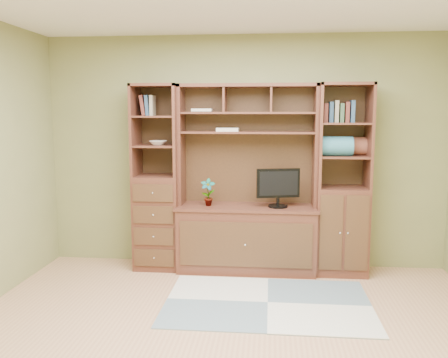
# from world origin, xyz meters

# --- Properties ---
(room) EXTENTS (4.60, 4.10, 2.64)m
(room) POSITION_xyz_m (0.00, 0.00, 1.30)
(room) COLOR tan
(room) RESTS_ON ground
(center_hutch) EXTENTS (1.54, 0.53, 2.05)m
(center_hutch) POSITION_xyz_m (0.05, 1.73, 1.02)
(center_hutch) COLOR #4D261A
(center_hutch) RESTS_ON ground
(left_tower) EXTENTS (0.50, 0.45, 2.05)m
(left_tower) POSITION_xyz_m (-0.95, 1.77, 1.02)
(left_tower) COLOR #4D261A
(left_tower) RESTS_ON ground
(right_tower) EXTENTS (0.55, 0.45, 2.05)m
(right_tower) POSITION_xyz_m (1.07, 1.77, 1.02)
(right_tower) COLOR #4D261A
(right_tower) RESTS_ON ground
(rug) EXTENTS (1.88, 1.26, 0.01)m
(rug) POSITION_xyz_m (0.29, 0.82, 0.01)
(rug) COLOR #9CA2A1
(rug) RESTS_ON ground
(monitor) EXTENTS (0.51, 0.32, 0.58)m
(monitor) POSITION_xyz_m (0.39, 1.70, 1.02)
(monitor) COLOR black
(monitor) RESTS_ON center_hutch
(orchid) EXTENTS (0.16, 0.11, 0.30)m
(orchid) POSITION_xyz_m (-0.38, 1.70, 0.88)
(orchid) COLOR #B06C3B
(orchid) RESTS_ON center_hutch
(magazines) EXTENTS (0.24, 0.18, 0.04)m
(magazines) POSITION_xyz_m (-0.17, 1.82, 1.56)
(magazines) COLOR beige
(magazines) RESTS_ON center_hutch
(bowl) EXTENTS (0.19, 0.19, 0.05)m
(bowl) POSITION_xyz_m (-0.94, 1.77, 1.41)
(bowl) COLOR silver
(bowl) RESTS_ON left_tower
(blanket_teal) EXTENTS (0.35, 0.21, 0.21)m
(blanket_teal) POSITION_xyz_m (0.98, 1.73, 1.39)
(blanket_teal) COLOR #306D7F
(blanket_teal) RESTS_ON right_tower
(blanket_red) EXTENTS (0.35, 0.19, 0.19)m
(blanket_red) POSITION_xyz_m (1.17, 1.85, 1.39)
(blanket_red) COLOR brown
(blanket_red) RESTS_ON right_tower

